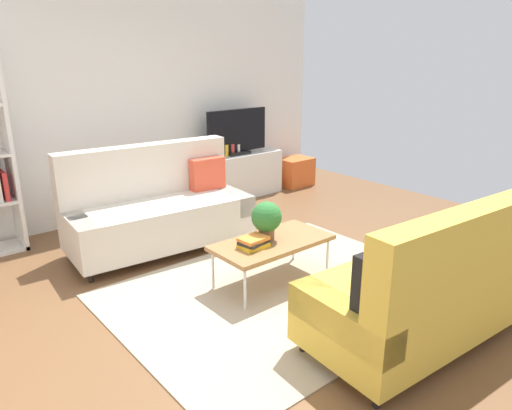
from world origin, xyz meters
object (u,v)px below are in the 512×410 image
(bottle_1, at_px, (233,150))
(bottle_2, at_px, (239,149))
(couch_beige, at_px, (158,209))
(tv_console, at_px, (237,175))
(vase_1, at_px, (212,151))
(bottle_0, at_px, (226,151))
(potted_plant, at_px, (267,219))
(table_book_0, at_px, (253,245))
(tv, at_px, (237,133))
(coffee_table, at_px, (272,243))
(storage_trunk, at_px, (295,172))
(vase_0, at_px, (201,152))
(couch_green, at_px, (432,286))

(bottle_1, distance_m, bottle_2, 0.11)
(couch_beige, distance_m, tv_console, 2.07)
(tv_console, distance_m, vase_1, 0.57)
(bottle_0, relative_size, bottle_2, 1.14)
(potted_plant, height_order, bottle_0, bottle_0)
(table_book_0, xyz_separation_m, bottle_0, (1.46, 2.38, 0.28))
(couch_beige, relative_size, bottle_0, 11.84)
(tv, bearing_deg, tv_console, 90.00)
(tv, distance_m, potted_plant, 2.77)
(bottle_2, bearing_deg, couch_beige, -152.70)
(coffee_table, height_order, storage_trunk, storage_trunk)
(tv_console, relative_size, vase_0, 7.32)
(table_book_0, distance_m, bottle_1, 2.86)
(table_book_0, bearing_deg, bottle_0, 58.42)
(tv, distance_m, vase_1, 0.46)
(bottle_2, bearing_deg, couch_green, -107.11)
(storage_trunk, relative_size, bottle_1, 3.19)
(storage_trunk, distance_m, potted_plant, 3.43)
(potted_plant, distance_m, vase_1, 2.63)
(couch_beige, relative_size, bottle_1, 12.02)
(tv, bearing_deg, storage_trunk, -4.16)
(potted_plant, bearing_deg, couch_green, -78.22)
(tv, height_order, table_book_0, tv)
(storage_trunk, xyz_separation_m, bottle_0, (-1.31, 0.06, 0.50))
(couch_beige, height_order, tv_console, couch_beige)
(table_book_0, bearing_deg, vase_1, 62.71)
(vase_1, height_order, bottle_1, vase_1)
(vase_0, distance_m, bottle_1, 0.49)
(potted_plant, height_order, vase_0, vase_0)
(bottle_1, bearing_deg, couch_green, -105.62)
(coffee_table, bearing_deg, storage_trunk, 42.20)
(storage_trunk, relative_size, bottle_2, 3.58)
(bottle_2, bearing_deg, potted_plant, -122.48)
(tv_console, xyz_separation_m, vase_1, (-0.40, 0.05, 0.41))
(bottle_0, bearing_deg, table_book_0, -121.58)
(tv, distance_m, table_book_0, 2.96)
(couch_green, relative_size, bottle_0, 11.81)
(couch_green, relative_size, vase_1, 11.16)
(coffee_table, bearing_deg, table_book_0, -176.61)
(couch_green, xyz_separation_m, potted_plant, (-0.31, 1.47, 0.18))
(vase_1, bearing_deg, tv_console, -7.17)
(potted_plant, distance_m, bottle_0, 2.63)
(tv, relative_size, potted_plant, 2.80)
(tv_console, relative_size, tv, 1.40)
(bottle_2, bearing_deg, vase_0, 171.28)
(storage_trunk, relative_size, vase_0, 2.72)
(potted_plant, bearing_deg, tv, 57.86)
(vase_0, height_order, bottle_2, vase_0)
(table_book_0, bearing_deg, coffee_table, 3.39)
(storage_trunk, xyz_separation_m, vase_0, (-1.68, 0.15, 0.52))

